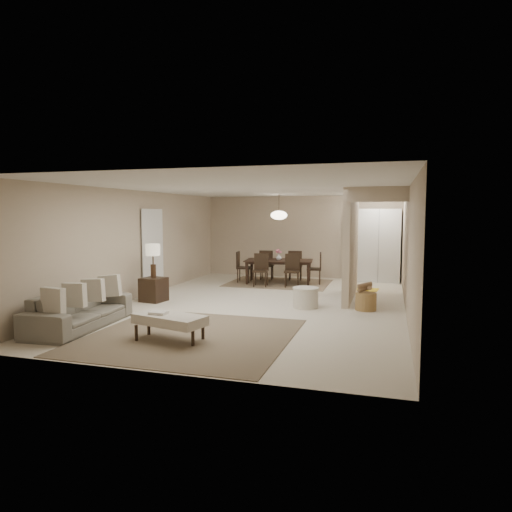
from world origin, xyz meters
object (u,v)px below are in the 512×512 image
(ottoman_bench, at_px, (170,320))
(pantry_cabinet, at_px, (379,245))
(sofa, at_px, (80,310))
(side_table, at_px, (154,290))
(round_pouf, at_px, (306,298))
(wicker_basket, at_px, (366,301))
(dining_table, at_px, (279,272))

(ottoman_bench, bearing_deg, pantry_cabinet, 82.64)
(sofa, bearing_deg, side_table, -5.15)
(round_pouf, distance_m, wicker_basket, 1.23)
(pantry_cabinet, xyz_separation_m, ottoman_bench, (-2.93, -7.31, -0.72))
(ottoman_bench, height_order, round_pouf, round_pouf)
(ottoman_bench, relative_size, wicker_basket, 2.90)
(ottoman_bench, bearing_deg, round_pouf, 77.20)
(pantry_cabinet, distance_m, side_table, 6.61)
(sofa, relative_size, round_pouf, 3.97)
(pantry_cabinet, relative_size, wicker_basket, 4.94)
(ottoman_bench, height_order, dining_table, dining_table)
(wicker_basket, distance_m, dining_table, 3.94)
(wicker_basket, bearing_deg, pantry_cabinet, 88.20)
(wicker_basket, bearing_deg, dining_table, 130.45)
(sofa, bearing_deg, wicker_basket, -62.52)
(pantry_cabinet, bearing_deg, sofa, -124.41)
(sofa, relative_size, side_table, 4.04)
(round_pouf, bearing_deg, wicker_basket, 4.68)
(sofa, height_order, side_table, sofa)
(ottoman_bench, bearing_deg, wicker_basket, 62.92)
(pantry_cabinet, distance_m, round_pouf, 4.54)
(pantry_cabinet, xyz_separation_m, round_pouf, (-1.35, -4.25, -0.84))
(pantry_cabinet, distance_m, ottoman_bench, 7.91)
(side_table, relative_size, dining_table, 0.29)
(sofa, xyz_separation_m, wicker_basket, (4.67, 2.86, -0.14))
(round_pouf, bearing_deg, dining_table, 113.28)
(dining_table, bearing_deg, side_table, -129.05)
(sofa, height_order, dining_table, dining_table)
(sofa, distance_m, wicker_basket, 5.48)
(round_pouf, xyz_separation_m, wicker_basket, (1.22, 0.10, -0.03))
(wicker_basket, xyz_separation_m, dining_table, (-2.56, 3.00, 0.15))
(sofa, bearing_deg, pantry_cabinet, -38.40)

